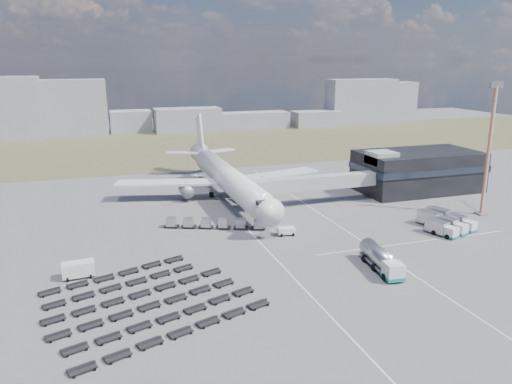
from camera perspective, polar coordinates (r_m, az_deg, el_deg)
name	(u,v)px	position (r m, az deg, el deg)	size (l,w,h in m)	color
ground	(272,243)	(91.27, 1.81, -5.80)	(420.00, 420.00, 0.00)	#565659
grass_strip	(174,146)	(195.10, -9.35, 5.17)	(420.00, 90.00, 0.01)	#48452B
lane_markings	(314,232)	(97.42, 6.63, -4.54)	(47.12, 110.00, 0.01)	silver
terminal	(417,170)	(132.40, 17.94, 2.39)	(30.40, 16.40, 11.00)	black
jet_bridge	(307,184)	(113.62, 5.85, 0.97)	(30.30, 3.80, 7.05)	#939399
airliner	(226,176)	(119.40, -3.49, 1.81)	(51.59, 64.53, 17.62)	silver
skyline	(136,111)	(233.30, -13.52, 9.04)	(289.45, 22.09, 25.66)	gray
fuel_tanker	(381,259)	(81.69, 14.11, -7.49)	(3.93, 11.13, 3.52)	silver
pushback_tug	(286,231)	(94.98, 3.47, -4.51)	(3.28, 1.85, 1.48)	silver
utility_van	(78,270)	(81.45, -19.63, -8.39)	(4.76, 2.15, 2.50)	silver
catering_truck	(249,196)	(115.96, -0.77, -0.48)	(3.95, 6.86, 2.96)	silver
service_trucks_near	(451,225)	(103.28, 21.39, -3.57)	(9.72, 8.41, 2.50)	silver
service_trucks_far	(439,218)	(106.79, 20.17, -2.80)	(7.50, 8.17, 2.69)	silver
uld_row	(215,223)	(98.64, -4.76, -3.57)	(19.32, 9.23, 1.83)	black
baggage_dollies	(144,301)	(71.26, -12.71, -12.07)	(31.80, 29.68, 0.72)	black
floodlight_mast	(489,150)	(115.02, 25.06, 4.38)	(2.67, 2.16, 28.02)	#CC4A20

